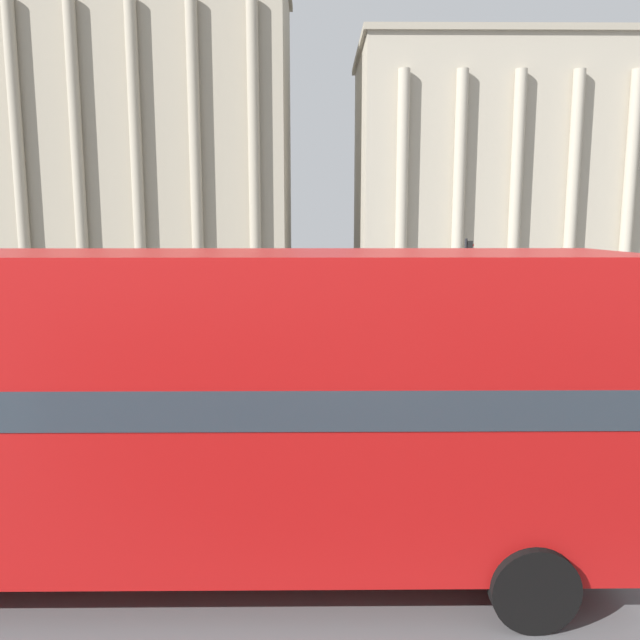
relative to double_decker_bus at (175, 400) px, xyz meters
The scene contains 10 objects.
double_decker_bus is the anchor object (origin of this frame).
plaza_building_left 50.91m from the double_decker_bus, 103.55° to the left, with size 22.88×15.56×25.18m.
plaza_building_right 52.03m from the double_decker_bus, 68.04° to the left, with size 27.70×15.11×19.15m.
traffic_light_near 4.25m from the double_decker_bus, 74.88° to the left, with size 0.42×0.24×3.90m.
traffic_light_mid 12.22m from the double_decker_bus, 101.19° to the left, with size 0.42×0.24×3.25m.
traffic_light_far 22.47m from the double_decker_bus, 67.14° to the left, with size 0.42×0.24×3.89m.
car_white 15.23m from the double_decker_bus, 100.21° to the left, with size 4.20×1.93×1.35m.
car_black 18.81m from the double_decker_bus, 101.14° to the left, with size 4.20×1.93×1.35m.
pedestrian_olive 10.84m from the double_decker_bus, 43.91° to the left, with size 0.32×0.32×1.78m.
pedestrian_yellow 21.45m from the double_decker_bus, 104.94° to the left, with size 0.32×0.32×1.79m.
Camera 1 is at (-0.97, -1.91, 4.55)m, focal length 35.00 mm.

